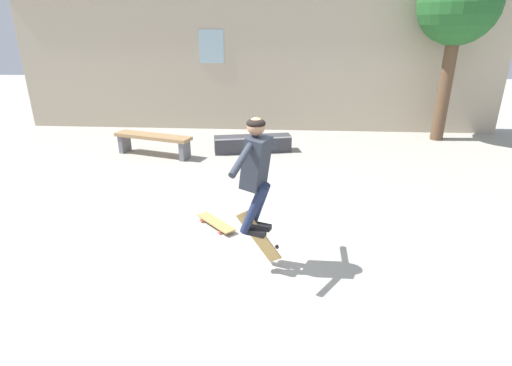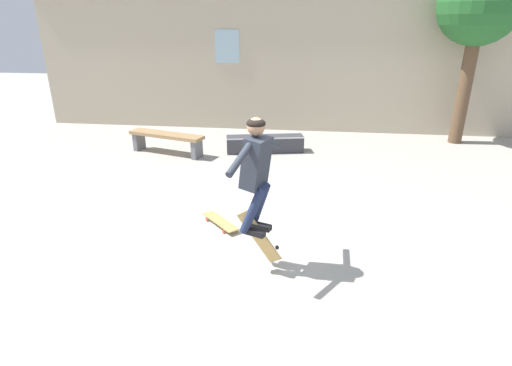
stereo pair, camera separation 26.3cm
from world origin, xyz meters
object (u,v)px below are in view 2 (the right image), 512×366
object	(u,v)px
skate_ledge	(265,144)
tree_right	(480,6)
skateboard_flipping	(259,237)
skateboard_resting	(220,221)
skater	(256,167)
park_bench	(166,139)

from	to	relation	value
skate_ledge	tree_right	bearing A→B (deg)	4.56
skateboard_flipping	skateboard_resting	size ratio (longest dim) A/B	1.04
skate_ledge	skater	world-z (taller)	skater
park_bench	skater	size ratio (longest dim) A/B	1.37
skater	skateboard_resting	size ratio (longest dim) A/B	2.02
park_bench	skater	xyz separation A→B (m)	(2.80, -4.66, 1.03)
skate_ledge	skateboard_resting	xyz separation A→B (m)	(-0.27, -4.01, -0.13)
skate_ledge	skater	distance (m)	5.29
skater	skateboard_flipping	xyz separation A→B (m)	(0.03, 0.08, -0.98)
tree_right	skateboard_flipping	world-z (taller)	tree_right
skate_ledge	skateboard_resting	size ratio (longest dim) A/B	2.71
park_bench	skateboard_resting	xyz separation A→B (m)	(2.09, -3.53, -0.31)
skate_ledge	skater	bearing A→B (deg)	-97.29
tree_right	skateboard_flipping	xyz separation A→B (m)	(-4.52, -6.56, -2.93)
skateboard_flipping	skate_ledge	bearing A→B (deg)	103.52
skate_ledge	skateboard_flipping	size ratio (longest dim) A/B	2.60
skater	skateboard_flipping	distance (m)	0.98
skater	skate_ledge	bearing A→B (deg)	115.44
park_bench	skateboard_flipping	xyz separation A→B (m)	(2.83, -4.58, 0.05)
skateboard_flipping	skateboard_resting	xyz separation A→B (m)	(-0.75, 1.05, -0.36)
skateboard_flipping	tree_right	bearing A→B (deg)	63.61
skateboard_resting	skate_ledge	bearing A→B (deg)	132.23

